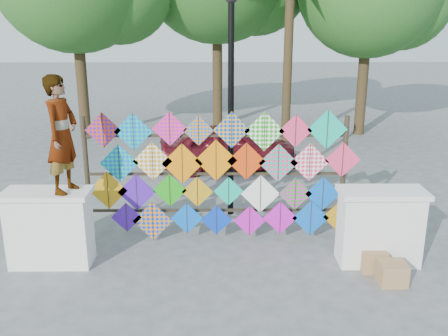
% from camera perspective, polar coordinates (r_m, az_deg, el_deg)
% --- Properties ---
extents(ground, '(80.00, 80.00, 0.00)m').
position_cam_1_polar(ground, '(8.67, -0.98, -10.17)').
color(ground, gray).
rests_on(ground, ground).
extents(parapet_left, '(1.40, 0.65, 1.28)m').
position_cam_1_polar(parapet_left, '(8.66, -19.29, -6.44)').
color(parapet_left, white).
rests_on(parapet_left, ground).
extents(parapet_right, '(1.40, 0.65, 1.28)m').
position_cam_1_polar(parapet_right, '(8.62, 17.36, -6.39)').
color(parapet_right, white).
rests_on(parapet_right, ground).
extents(kite_rack, '(4.97, 0.24, 2.42)m').
position_cam_1_polar(kite_rack, '(8.87, -0.38, -0.90)').
color(kite_rack, '#2E2519').
rests_on(kite_rack, ground).
extents(vendor_woman, '(0.59, 0.76, 1.84)m').
position_cam_1_polar(vendor_woman, '(8.10, -18.05, 3.65)').
color(vendor_woman, '#99999E').
rests_on(vendor_woman, parapet_left).
extents(sedan, '(3.78, 1.75, 1.25)m').
position_cam_1_polar(sedan, '(13.38, 0.46, 2.47)').
color(sedan, '#5A0F19').
rests_on(sedan, ground).
extents(lamppost, '(0.28, 0.28, 4.46)m').
position_cam_1_polar(lamppost, '(9.81, 0.80, 9.52)').
color(lamppost, black).
rests_on(lamppost, ground).
extents(cardboard_box_near, '(0.40, 0.35, 0.35)m').
position_cam_1_polar(cardboard_box_near, '(8.53, 16.67, -10.08)').
color(cardboard_box_near, '#A98851').
rests_on(cardboard_box_near, ground).
extents(cardboard_box_far, '(0.41, 0.38, 0.35)m').
position_cam_1_polar(cardboard_box_far, '(8.23, 18.65, -11.31)').
color(cardboard_box_far, '#A98851').
rests_on(cardboard_box_far, ground).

